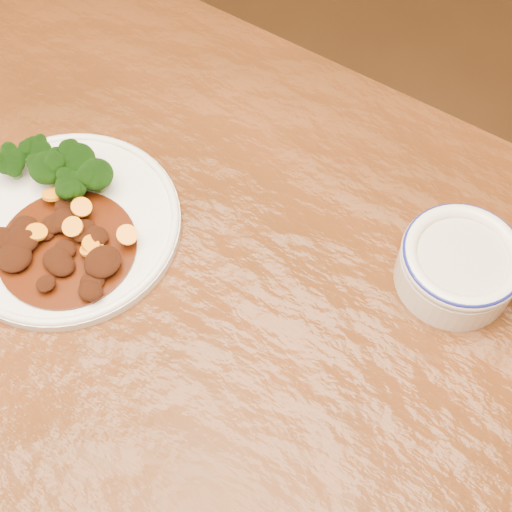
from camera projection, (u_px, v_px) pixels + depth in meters
The scene contains 6 objects.
ground at pixel (213, 474), 1.47m from camera, with size 4.00×4.00×0.00m, color #422410.
dining_table at pixel (184, 341), 0.89m from camera, with size 1.50×0.90×0.75m.
dinner_plate at pixel (66, 224), 0.88m from camera, with size 0.28×0.28×0.02m.
broccoli_florets at pixel (62, 168), 0.88m from camera, with size 0.14×0.09×0.05m.
mince_stew at pixel (59, 245), 0.84m from camera, with size 0.17×0.17×0.03m.
dip_bowl at pixel (459, 264), 0.82m from camera, with size 0.14×0.14×0.06m.
Camera 1 is at (0.28, -0.26, 1.49)m, focal length 50.00 mm.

